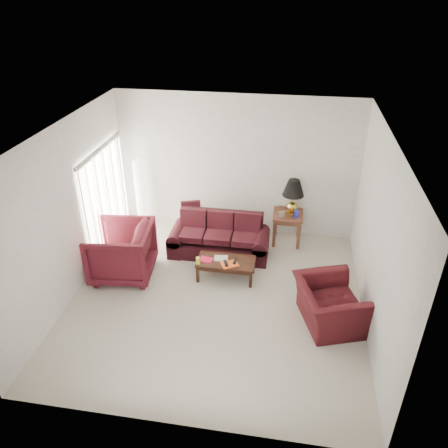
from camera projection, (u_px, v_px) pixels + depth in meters
name	position (u px, v px, depth m)	size (l,w,h in m)	color
floor	(216.00, 299.00, 7.68)	(5.00, 5.00, 0.00)	beige
blinds	(107.00, 202.00, 8.59)	(0.10, 2.00, 2.16)	silver
sofa	(219.00, 236.00, 8.75)	(1.99, 0.86, 0.81)	black
throw_pillow	(191.00, 210.00, 9.15)	(0.41, 0.12, 0.41)	black
end_table	(287.00, 228.00, 9.19)	(0.61, 0.61, 0.67)	#4A2C19
table_lamp	(293.00, 197.00, 8.87)	(0.44, 0.44, 0.74)	gold
clock	(281.00, 214.00, 8.87)	(0.12, 0.04, 0.12)	silver
blue_canister	(296.00, 214.00, 8.86)	(0.09, 0.09, 0.15)	#1C20B9
picture_frame	(282.00, 205.00, 9.22)	(0.12, 0.02, 0.14)	silver
floor_lamp	(141.00, 195.00, 9.44)	(0.26, 0.26, 1.63)	silver
armchair_left	(121.00, 252.00, 8.07)	(1.10, 1.13, 1.03)	#491019
armchair_right	(329.00, 304.00, 7.01)	(1.11, 0.97, 0.72)	#3B0D12
coffee_table	(226.00, 269.00, 8.15)	(1.07, 0.53, 0.37)	black
magazine_red	(206.00, 260.00, 8.07)	(0.25, 0.19, 0.01)	red
magazine_white	(221.00, 258.00, 8.12)	(0.25, 0.19, 0.01)	silver
magazine_orange	(230.00, 264.00, 7.94)	(0.30, 0.23, 0.02)	#F45A1C
remote_a	(226.00, 263.00, 7.94)	(0.06, 0.19, 0.02)	black
remote_b	(235.00, 261.00, 8.00)	(0.05, 0.18, 0.02)	black
yellow_glass	(198.00, 261.00, 7.95)	(0.08, 0.08, 0.13)	yellow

